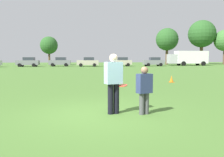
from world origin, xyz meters
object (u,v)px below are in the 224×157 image
at_px(parked_car_mid_right, 88,62).
at_px(parked_car_far_right, 154,62).
at_px(parked_car_mid_left, 28,62).
at_px(box_truck, 188,58).
at_px(player_thrower, 113,80).
at_px(traffic_cone, 172,79).
at_px(parked_car_center, 60,62).
at_px(parked_car_near_right, 121,62).
at_px(frisbee, 123,86).
at_px(player_defender, 144,88).

relative_size(parked_car_mid_right, parked_car_far_right, 1.00).
distance_m(parked_car_mid_left, box_truck, 33.48).
relative_size(player_thrower, parked_car_far_right, 0.44).
bearing_deg(parked_car_mid_right, parked_car_far_right, 4.31).
xyz_separation_m(traffic_cone, parked_car_center, (-11.17, 32.33, 0.69)).
bearing_deg(parked_car_mid_left, parked_car_near_right, 1.57).
distance_m(frisbee, parked_car_far_right, 42.07).
xyz_separation_m(parked_car_mid_right, parked_car_near_right, (6.79, 1.08, 0.00)).
relative_size(player_defender, parked_car_center, 0.35).
relative_size(parked_car_mid_right, parked_car_near_right, 1.00).
height_order(parked_car_mid_right, parked_car_far_right, same).
distance_m(parked_car_mid_left, parked_car_mid_right, 11.50).
xyz_separation_m(player_thrower, parked_car_center, (-6.03, 41.07, -0.11)).
bearing_deg(parked_car_mid_left, player_defender, -72.10).
distance_m(player_thrower, parked_car_far_right, 42.15).
xyz_separation_m(player_thrower, parked_car_mid_right, (-0.44, 39.05, -0.11)).
xyz_separation_m(player_defender, frisbee, (-0.63, 0.16, 0.06)).
xyz_separation_m(frisbee, parked_car_near_right, (6.06, 40.13, 0.05)).
distance_m(player_thrower, parked_car_mid_right, 39.05).
relative_size(traffic_cone, parked_car_far_right, 0.11).
xyz_separation_m(traffic_cone, parked_car_far_right, (7.94, 31.33, 0.69)).
xyz_separation_m(player_defender, traffic_cone, (4.22, 8.91, -0.58)).
distance_m(parked_car_mid_right, parked_car_far_right, 13.57).
bearing_deg(player_defender, parked_car_mid_right, 91.99).
bearing_deg(player_thrower, parked_car_near_right, 81.00).
xyz_separation_m(traffic_cone, parked_car_near_right, (1.21, 31.38, 0.69)).
bearing_deg(player_defender, parked_car_mid_left, 107.90).
bearing_deg(parked_car_near_right, player_defender, -97.68).
bearing_deg(frisbee, parked_car_center, 98.75).
relative_size(parked_car_center, box_truck, 0.50).
bearing_deg(parked_car_mid_right, player_defender, -88.01).
height_order(parked_car_mid_left, parked_car_near_right, same).
distance_m(player_defender, frisbee, 0.65).
relative_size(player_defender, parked_car_far_right, 0.35).
bearing_deg(player_defender, parked_car_near_right, 82.32).
bearing_deg(parked_car_mid_right, frisbee, -88.92).
distance_m(frisbee, parked_car_center, 41.56).
distance_m(parked_car_mid_right, box_truck, 22.11).
bearing_deg(parked_car_near_right, frisbee, -98.59).
bearing_deg(parked_car_far_right, frisbee, -107.70).
height_order(frisbee, parked_car_center, parked_car_center).
height_order(parked_car_mid_left, parked_car_center, same).
relative_size(parked_car_center, parked_car_far_right, 1.00).
relative_size(player_defender, box_truck, 0.17).
bearing_deg(parked_car_mid_left, traffic_cone, -61.07).
bearing_deg(player_defender, box_truck, 64.10).
xyz_separation_m(parked_car_center, parked_car_mid_right, (5.58, -2.02, 0.00)).
bearing_deg(player_thrower, parked_car_center, 98.35).
height_order(player_defender, frisbee, player_defender).
height_order(player_thrower, box_truck, box_truck).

